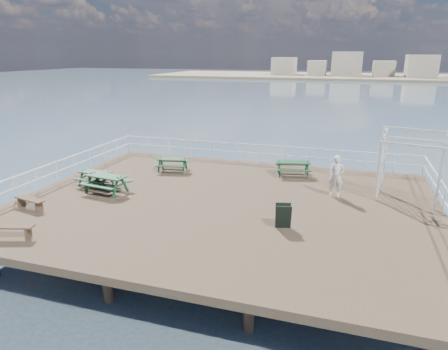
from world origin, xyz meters
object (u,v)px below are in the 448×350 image
Objects in this scene: picnic_table_a at (96,175)px; picnic_table_b at (172,162)px; picnic_table_d at (106,180)px; flat_bench_far at (10,229)px; picnic_table_c at (293,165)px; flat_bench_near at (30,201)px; trellis_arbor at (410,169)px; person at (336,176)px.

picnic_table_b is at bearing 57.06° from picnic_table_a.
flat_bench_far is (-0.42, -5.28, -0.23)m from picnic_table_d.
flat_bench_far is at bearing -141.95° from picnic_table_c.
picnic_table_d reaches higher than flat_bench_near.
picnic_table_a is at bearing 154.07° from picnic_table_d.
picnic_table_d is at bearing -30.32° from picnic_table_a.
picnic_table_d is at bearing 68.22° from flat_bench_far.
trellis_arbor is (13.25, 3.07, 0.83)m from picnic_table_d.
flat_bench_far is at bearing -86.77° from picnic_table_d.
picnic_table_b is 0.98× the size of person.
picnic_table_b is at bearing 176.39° from picnic_table_c.
picnic_table_c is (6.46, 1.16, 0.03)m from picnic_table_b.
flat_bench_near is 0.91× the size of flat_bench_far.
picnic_table_d reaches higher than picnic_table_c.
picnic_table_b is (2.54, 3.45, 0.01)m from picnic_table_a.
picnic_table_b is 1.07× the size of flat_bench_far.
person is (-3.04, -0.41, -0.48)m from trellis_arbor.
picnic_table_d is (-7.91, -5.34, 0.05)m from picnic_table_c.
picnic_table_a is 1.32m from picnic_table_d.
picnic_table_d is (-1.45, -4.18, 0.08)m from picnic_table_b.
flat_bench_far is 0.91× the size of person.
flat_bench_near is at bearing -153.38° from person.
flat_bench_far is at bearing -111.93° from picnic_table_b.
trellis_arbor is at bearing -36.88° from picnic_table_c.
picnic_table_b is 1.18× the size of flat_bench_near.
picnic_table_c reaches higher than picnic_table_b.
picnic_table_b is 4.43m from picnic_table_d.
picnic_table_c is 1.08× the size of person.
flat_bench_far reaches higher than flat_bench_near.
trellis_arbor is (5.34, -2.27, 0.88)m from picnic_table_c.
picnic_table_d is 0.65× the size of trellis_arbor.
picnic_table_c is 0.97× the size of picnic_table_d.
picnic_table_c is 1.18× the size of flat_bench_far.
picnic_table_c reaches higher than picnic_table_a.
trellis_arbor reaches higher than picnic_table_a.
picnic_table_a is 0.81× the size of picnic_table_d.
picnic_table_c is 9.55m from picnic_table_d.
trellis_arbor is at bearing 20.88° from picnic_table_d.
picnic_table_d is 5.30m from flat_bench_far.
flat_bench_far is at bearing -134.91° from trellis_arbor.
picnic_table_c reaches higher than flat_bench_far.
picnic_table_c is at bearing -0.51° from picnic_table_b.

